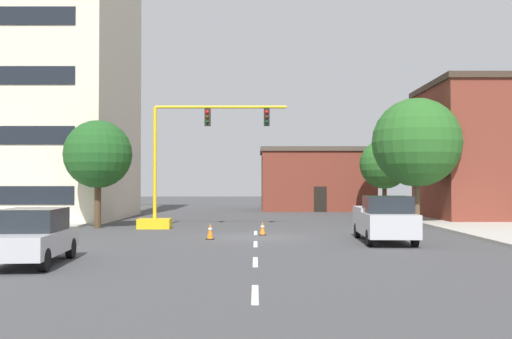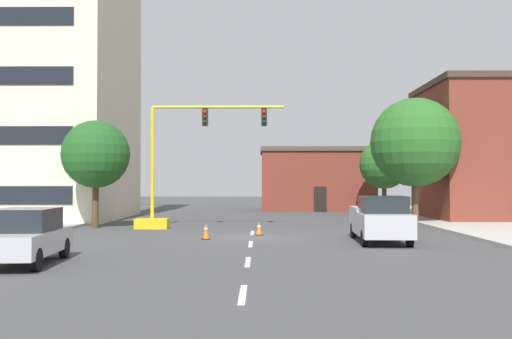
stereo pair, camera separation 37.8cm
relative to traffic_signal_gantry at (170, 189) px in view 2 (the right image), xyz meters
The scene contains 17 objects.
ground_plane 7.31m from the traffic_signal_gantry, 48.88° to the right, with size 160.00×160.00×0.00m, color #424244.
sidewalk_left 9.06m from the traffic_signal_gantry, 161.86° to the left, with size 6.00×56.00×0.14m, color #B2ADA3.
sidewalk_right 17.89m from the traffic_signal_gantry, ahead, with size 6.00×56.00×0.14m, color #B2ADA3.
lane_stripe_seg_0 19.92m from the traffic_signal_gantry, 76.60° to the right, with size 0.16×2.40×0.01m, color silver.
lane_stripe_seg_1 14.66m from the traffic_signal_gantry, 71.55° to the right, with size 0.16×2.40×0.01m, color silver.
lane_stripe_seg_2 9.69m from the traffic_signal_gantry, 60.94° to the right, with size 0.16×2.40×0.01m, color silver.
lane_stripe_seg_3 5.78m from the traffic_signal_gantry, 30.99° to the right, with size 0.16×2.40×0.01m, color silver.
building_tall_left 17.63m from the traffic_signal_gantry, 145.26° to the left, with size 16.10×13.31×21.74m.
building_brick_center 24.84m from the traffic_signal_gantry, 65.81° to the left, with size 10.32×8.78×5.69m.
traffic_signal_gantry is the anchor object (origin of this frame).
tree_left_near 4.67m from the traffic_signal_gantry, behind, with size 3.80×3.80×6.04m.
tree_right_far 21.19m from the traffic_signal_gantry, 44.83° to the left, with size 3.99×3.99×6.03m.
tree_right_mid 15.26m from the traffic_signal_gantry, 14.17° to the left, with size 5.49×5.49×7.77m.
pickup_truck_silver 12.60m from the traffic_signal_gantry, 36.41° to the right, with size 2.21×5.48×1.99m.
sedan_silver_near_left 14.62m from the traffic_signal_gantry, 99.33° to the right, with size 2.14×4.61×1.74m.
traffic_cone_roadside_a 6.98m from the traffic_signal_gantry, 67.75° to the right, with size 0.36×0.36×0.75m.
traffic_cone_roadside_b 6.67m from the traffic_signal_gantry, 39.72° to the right, with size 0.36×0.36×0.66m.
Camera 2 is at (0.40, -27.54, 2.55)m, focal length 41.54 mm.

